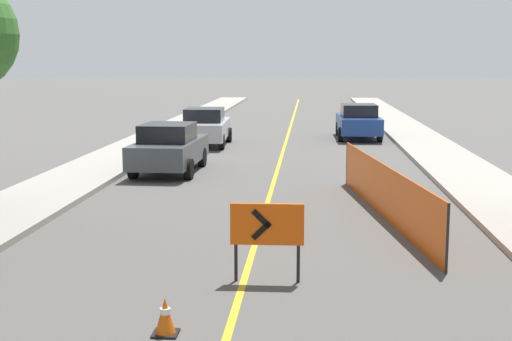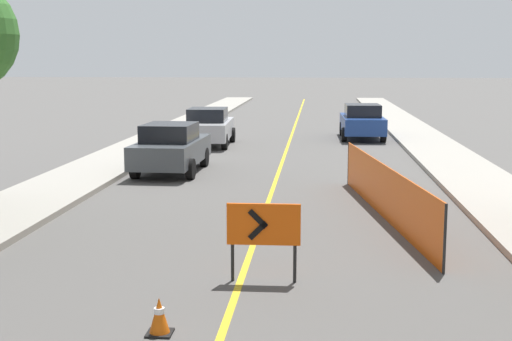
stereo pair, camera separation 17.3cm
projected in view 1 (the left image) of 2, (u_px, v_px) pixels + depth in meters
lane_stripe at (284, 146)px, 29.82m from camera, size 0.12×71.63×0.01m
sidewalk_left at (145, 143)px, 30.25m from camera, size 2.39×71.63×0.15m
sidewalk_right at (428, 146)px, 29.37m from camera, size 2.39×71.63×0.15m
traffic_cone_third at (165, 317)px, 9.38m from camera, size 0.34×0.34×0.51m
arrow_barricade_primary at (267, 227)px, 11.53m from camera, size 1.20×0.09×1.30m
safety_mesh_fence at (384, 191)px, 16.39m from camera, size 1.30×8.82×1.22m
parked_car_curb_near at (169, 148)px, 22.80m from camera, size 1.95×4.36×1.59m
parked_car_curb_mid at (205, 127)px, 29.95m from camera, size 1.96×4.36×1.59m
parked_car_curb_far at (358, 121)px, 32.55m from camera, size 1.95×4.34×1.59m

